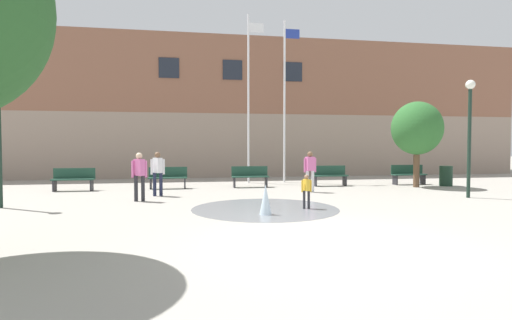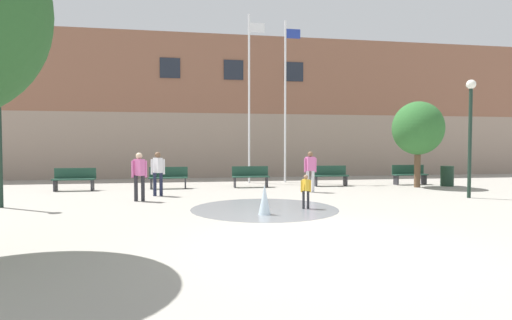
% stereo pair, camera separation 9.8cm
% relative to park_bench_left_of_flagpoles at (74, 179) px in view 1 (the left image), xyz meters
% --- Properties ---
extents(ground_plane, '(100.00, 100.00, 0.00)m').
position_rel_park_bench_left_of_flagpoles_xyz_m(ground_plane, '(7.04, -9.94, -0.48)').
color(ground_plane, '#9E998E').
extents(library_building, '(36.00, 6.05, 8.07)m').
position_rel_park_bench_left_of_flagpoles_xyz_m(library_building, '(7.04, 8.55, 3.55)').
color(library_building, gray).
rests_on(library_building, ground).
extents(splash_fountain, '(4.24, 4.24, 0.81)m').
position_rel_park_bench_left_of_flagpoles_xyz_m(splash_fountain, '(6.64, -6.08, -0.32)').
color(splash_fountain, gray).
rests_on(splash_fountain, ground).
extents(park_bench_left_of_flagpoles, '(1.60, 0.44, 0.91)m').
position_rel_park_bench_left_of_flagpoles_xyz_m(park_bench_left_of_flagpoles, '(0.00, 0.00, 0.00)').
color(park_bench_left_of_flagpoles, '#28282D').
rests_on(park_bench_left_of_flagpoles, ground).
extents(park_bench_under_left_flagpole, '(1.60, 0.44, 0.91)m').
position_rel_park_bench_left_of_flagpoles_xyz_m(park_bench_under_left_flagpole, '(3.69, 0.20, 0.00)').
color(park_bench_under_left_flagpole, '#28282D').
rests_on(park_bench_under_left_flagpole, ground).
extents(park_bench_center, '(1.60, 0.44, 0.91)m').
position_rel_park_bench_left_of_flagpoles_xyz_m(park_bench_center, '(7.20, 0.18, 0.00)').
color(park_bench_center, '#28282D').
rests_on(park_bench_center, ground).
extents(park_bench_near_trashcan, '(1.60, 0.44, 0.91)m').
position_rel_park_bench_left_of_flagpoles_xyz_m(park_bench_near_trashcan, '(10.81, 0.15, 0.00)').
color(park_bench_near_trashcan, '#28282D').
rests_on(park_bench_near_trashcan, ground).
extents(park_bench_far_right, '(1.60, 0.44, 0.91)m').
position_rel_park_bench_left_of_flagpoles_xyz_m(park_bench_far_right, '(14.68, 0.16, 0.00)').
color(park_bench_far_right, '#28282D').
rests_on(park_bench_far_right, ground).
extents(child_running, '(0.31, 0.23, 0.99)m').
position_rel_park_bench_left_of_flagpoles_xyz_m(child_running, '(7.88, -5.94, 0.10)').
color(child_running, '#28282D').
rests_on(child_running, ground).
extents(teen_by_trashcan, '(0.50, 0.28, 1.59)m').
position_rel_park_bench_left_of_flagpoles_xyz_m(teen_by_trashcan, '(9.22, -2.02, 0.45)').
color(teen_by_trashcan, silver).
rests_on(teen_by_trashcan, ground).
extents(adult_watching, '(0.50, 0.39, 1.59)m').
position_rel_park_bench_left_of_flagpoles_xyz_m(adult_watching, '(3.45, -2.26, 0.45)').
color(adult_watching, '#1E233D').
rests_on(adult_watching, ground).
extents(adult_near_bench, '(0.50, 0.38, 1.59)m').
position_rel_park_bench_left_of_flagpoles_xyz_m(adult_near_bench, '(2.96, -3.54, 0.45)').
color(adult_near_bench, '#28282D').
rests_on(adult_near_bench, ground).
extents(flagpole_left, '(0.80, 0.10, 8.12)m').
position_rel_park_bench_left_of_flagpoles_xyz_m(flagpole_left, '(7.46, 2.17, 3.83)').
color(flagpole_left, silver).
rests_on(flagpole_left, ground).
extents(flagpole_right, '(0.80, 0.10, 7.91)m').
position_rel_park_bench_left_of_flagpoles_xyz_m(flagpole_right, '(9.25, 2.17, 3.72)').
color(flagpole_right, silver).
rests_on(flagpole_right, ground).
extents(lamp_post_right_lane, '(0.32, 0.32, 4.09)m').
position_rel_park_bench_left_of_flagpoles_xyz_m(lamp_post_right_lane, '(14.17, -4.55, 2.17)').
color(lamp_post_right_lane, '#192D23').
rests_on(lamp_post_right_lane, ground).
extents(trash_can, '(0.56, 0.56, 0.90)m').
position_rel_park_bench_left_of_flagpoles_xyz_m(trash_can, '(15.99, -0.75, -0.03)').
color(trash_can, '#193323').
rests_on(trash_can, ground).
extents(street_tree_near_building, '(2.17, 2.17, 3.73)m').
position_rel_park_bench_left_of_flagpoles_xyz_m(street_tree_near_building, '(14.36, -1.03, 2.08)').
color(street_tree_near_building, brown).
rests_on(street_tree_near_building, ground).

